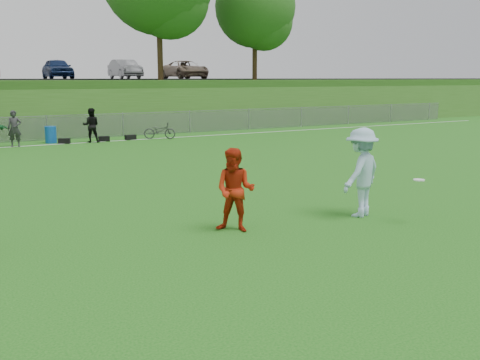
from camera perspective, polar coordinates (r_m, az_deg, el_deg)
ground at (r=10.46m, az=-0.58°, el=-6.76°), size 120.00×120.00×0.00m
sideline_far at (r=27.35m, az=-19.10°, el=3.62°), size 60.00×0.10×0.01m
fence at (r=29.24m, az=-19.90°, el=5.27°), size 58.00×0.06×1.30m
berm at (r=40.06m, az=-22.68°, el=7.64°), size 120.00×18.00×3.00m
parking_lot at (r=42.01m, az=-23.17°, el=9.83°), size 120.00×12.00×0.10m
tree_green_far at (r=40.78m, az=1.87°, el=17.60°), size 5.88×5.88×8.19m
gear_bags at (r=27.61m, az=-17.21°, el=4.05°), size 7.20×0.53×0.26m
player_red_center at (r=11.05m, az=-0.51°, el=-1.10°), size 1.07×1.07×1.75m
player_blue at (r=12.57m, az=12.79°, el=0.80°), size 1.52×1.20×2.06m
frisbee at (r=12.26m, az=18.55°, el=0.01°), size 0.25×0.25×0.02m
recycling_bin at (r=27.98m, az=-19.54°, el=4.58°), size 0.56×0.56×0.82m
bicycle at (r=28.47m, az=-8.57°, el=5.22°), size 1.72×1.32×0.87m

